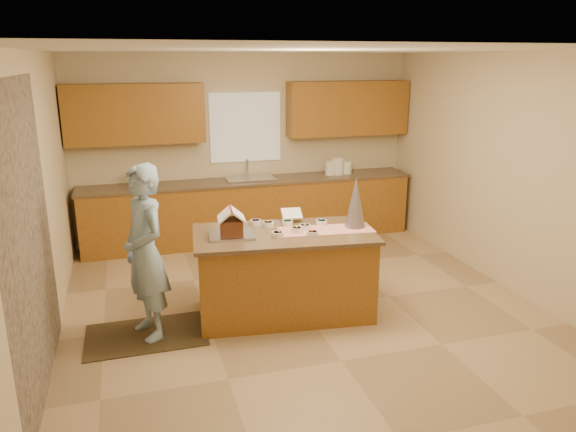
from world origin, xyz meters
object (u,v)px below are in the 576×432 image
object	(u,v)px
island_base	(284,275)
gingerbread_house	(231,224)
boy	(145,253)
tinsel_tree	(356,202)

from	to	relation	value
island_base	gingerbread_house	world-z (taller)	gingerbread_house
island_base	boy	xyz separation A→B (m)	(-1.40, -0.09, 0.43)
tinsel_tree	gingerbread_house	size ratio (longest dim) A/B	1.78
island_base	tinsel_tree	xyz separation A→B (m)	(0.77, -0.04, 0.74)
tinsel_tree	boy	world-z (taller)	boy
boy	gingerbread_house	bearing A→B (deg)	76.91
island_base	gingerbread_house	distance (m)	0.81
island_base	boy	distance (m)	1.46
tinsel_tree	boy	xyz separation A→B (m)	(-2.16, -0.05, -0.32)
boy	gingerbread_house	size ratio (longest dim) A/B	5.57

